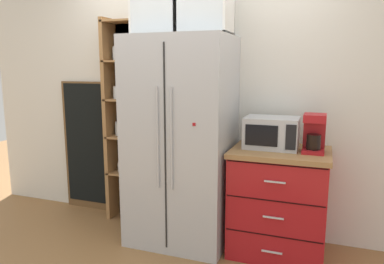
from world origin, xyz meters
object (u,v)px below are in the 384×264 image
bottle_cobalt (282,136)px  chalkboard_menu (88,146)px  coffee_maker (314,133)px  refrigerator (181,141)px  mug_cream (281,145)px  microwave (272,133)px

bottle_cobalt → chalkboard_menu: chalkboard_menu is taller
coffee_maker → bottle_cobalt: (-0.25, 0.05, -0.05)m
refrigerator → coffee_maker: size_ratio=5.91×
coffee_maker → chalkboard_menu: 2.39m
refrigerator → mug_cream: refrigerator is taller
coffee_maker → refrigerator: bearing=-177.1°
chalkboard_menu → bottle_cobalt: bearing=-5.9°
microwave → bottle_cobalt: 0.09m
bottle_cobalt → chalkboard_menu: 2.13m
coffee_maker → chalkboard_menu: bearing=173.4°
refrigerator → chalkboard_menu: bearing=165.2°
refrigerator → mug_cream: bearing=2.9°
refrigerator → bottle_cobalt: bearing=7.3°
mug_cream → microwave: bearing=147.8°
bottle_cobalt → chalkboard_menu: (-2.10, 0.22, -0.29)m
microwave → coffee_maker: size_ratio=1.42×
chalkboard_menu → coffee_maker: bearing=-6.6°
refrigerator → bottle_cobalt: 0.87m
refrigerator → chalkboard_menu: refrigerator is taller
microwave → coffee_maker: coffee_maker is taller
refrigerator → mug_cream: 0.87m
microwave → bottle_cobalt: bearing=8.6°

